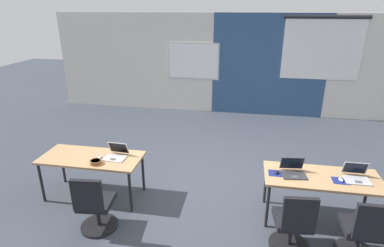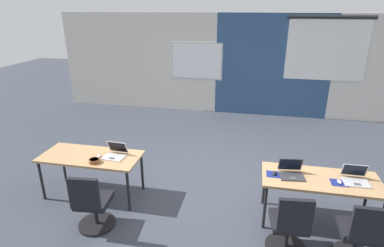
# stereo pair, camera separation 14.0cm
# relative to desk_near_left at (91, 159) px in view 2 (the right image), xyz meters

# --- Properties ---
(ground_plane) EXTENTS (24.00, 24.00, 0.00)m
(ground_plane) POSITION_rel_desk_near_left_xyz_m (1.75, 0.60, -0.66)
(ground_plane) COLOR #383D47
(back_wall_assembly) EXTENTS (10.00, 0.27, 2.80)m
(back_wall_assembly) POSITION_rel_desk_near_left_xyz_m (1.80, 4.80, 0.75)
(back_wall_assembly) COLOR silver
(back_wall_assembly) RESTS_ON ground
(desk_near_left) EXTENTS (1.60, 0.70, 0.72)m
(desk_near_left) POSITION_rel_desk_near_left_xyz_m (0.00, 0.00, 0.00)
(desk_near_left) COLOR tan
(desk_near_left) RESTS_ON ground
(desk_near_right) EXTENTS (1.60, 0.70, 0.72)m
(desk_near_right) POSITION_rel_desk_near_left_xyz_m (3.50, 0.00, 0.00)
(desk_near_right) COLOR tan
(desk_near_right) RESTS_ON ground
(laptop_near_right_inner) EXTENTS (0.37, 0.35, 0.23)m
(laptop_near_right_inner) POSITION_rel_desk_near_left_xyz_m (3.10, 0.00, 0.11)
(laptop_near_right_inner) COLOR #333338
(laptop_near_right_inner) RESTS_ON desk_near_right
(mousepad_near_right_inner) EXTENTS (0.22, 0.19, 0.00)m
(mousepad_near_right_inner) POSITION_rel_desk_near_left_xyz_m (2.86, -0.02, 0.06)
(mousepad_near_right_inner) COLOR navy
(mousepad_near_right_inner) RESTS_ON desk_near_right
(mouse_near_right_inner) EXTENTS (0.07, 0.11, 0.03)m
(mouse_near_right_inner) POSITION_rel_desk_near_left_xyz_m (2.86, -0.02, 0.08)
(mouse_near_right_inner) COLOR black
(mouse_near_right_inner) RESTS_ON mousepad_near_right_inner
(chair_near_right_inner) EXTENTS (0.52, 0.56, 0.92)m
(chair_near_right_inner) POSITION_rel_desk_near_left_xyz_m (3.05, -0.72, -0.28)
(chair_near_right_inner) COLOR black
(chair_near_right_inner) RESTS_ON ground
(laptop_near_left_inner) EXTENTS (0.35, 0.34, 0.22)m
(laptop_near_left_inner) POSITION_rel_desk_near_left_xyz_m (0.40, 0.05, 0.11)
(laptop_near_left_inner) COLOR silver
(laptop_near_left_inner) RESTS_ON desk_near_left
(mouse_near_left_inner) EXTENTS (0.06, 0.10, 0.03)m
(mouse_near_left_inner) POSITION_rel_desk_near_left_xyz_m (0.16, -0.02, 0.08)
(mouse_near_left_inner) COLOR silver
(mouse_near_left_inner) RESTS_ON desk_near_left
(chair_near_left_inner) EXTENTS (0.52, 0.56, 0.92)m
(chair_near_left_inner) POSITION_rel_desk_near_left_xyz_m (0.42, -0.80, -0.28)
(chair_near_left_inner) COLOR black
(chair_near_left_inner) RESTS_ON ground
(laptop_near_right_end) EXTENTS (0.33, 0.32, 0.22)m
(laptop_near_right_end) POSITION_rel_desk_near_left_xyz_m (3.94, 0.01, 0.11)
(laptop_near_right_end) COLOR #B7B7BC
(laptop_near_right_end) RESTS_ON desk_near_right
(mousepad_near_right_end) EXTENTS (0.22, 0.19, 0.00)m
(mousepad_near_right_end) POSITION_rel_desk_near_left_xyz_m (3.72, -0.07, 0.06)
(mousepad_near_right_end) COLOR navy
(mousepad_near_right_end) RESTS_ON desk_near_right
(mouse_near_right_end) EXTENTS (0.06, 0.10, 0.03)m
(mouse_near_right_end) POSITION_rel_desk_near_left_xyz_m (3.72, -0.07, 0.08)
(mouse_near_right_end) COLOR silver
(mouse_near_right_end) RESTS_ON mousepad_near_right_end
(chair_near_right_end) EXTENTS (0.52, 0.54, 0.92)m
(chair_near_right_end) POSITION_rel_desk_near_left_xyz_m (3.86, -0.72, -0.28)
(chair_near_right_end) COLOR black
(chair_near_right_end) RESTS_ON ground
(snack_bowl) EXTENTS (0.18, 0.18, 0.06)m
(snack_bowl) POSITION_rel_desk_near_left_xyz_m (0.18, -0.21, 0.10)
(snack_bowl) COLOR brown
(snack_bowl) RESTS_ON desk_near_left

